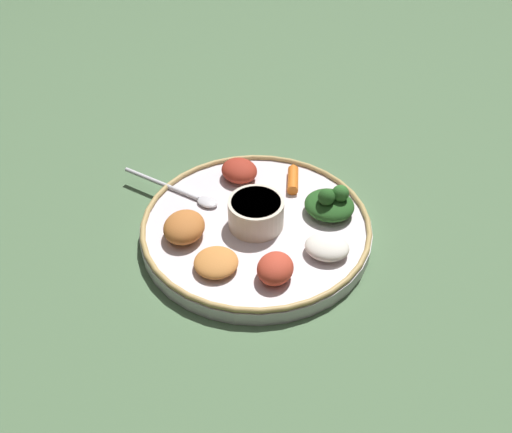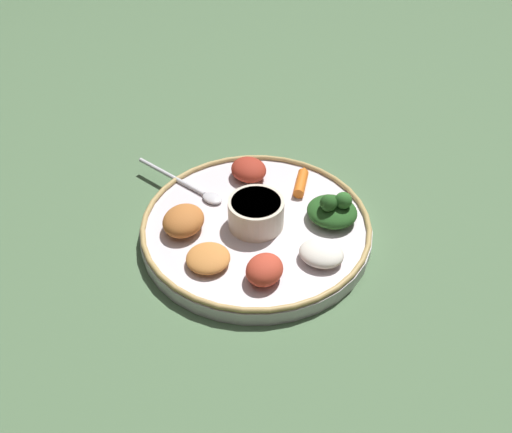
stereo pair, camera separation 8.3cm
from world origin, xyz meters
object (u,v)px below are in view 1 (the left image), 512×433
Objects in this scene: greens_pile at (330,203)px; carrot_near_spoon at (293,177)px; spoon at (184,193)px; center_bowl at (256,212)px.

greens_pile is 0.09m from carrot_near_spoon.
greens_pile is at bearing -13.30° from carrot_near_spoon.
spoon is 0.23m from greens_pile.
carrot_near_spoon is at bearing 54.11° from spoon.
spoon is (-0.13, -0.03, -0.02)m from center_bowl.
spoon is at bearing -147.97° from greens_pile.
carrot_near_spoon reaches higher than spoon.
center_bowl is 0.45× the size of spoon.
spoon is 2.72× the size of carrot_near_spoon.
carrot_near_spoon is (-0.09, 0.02, -0.01)m from greens_pile.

